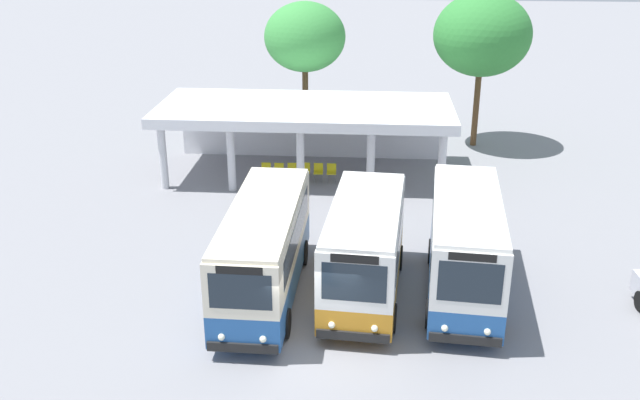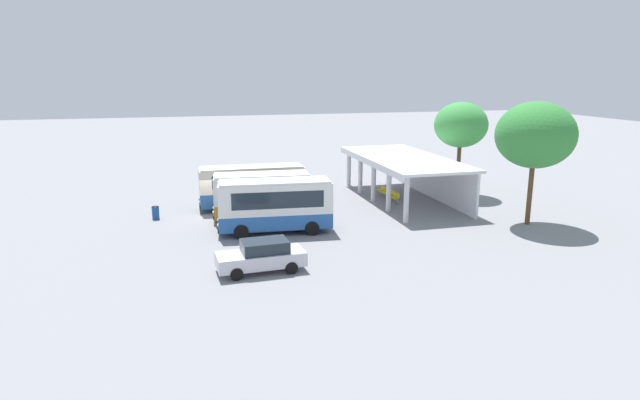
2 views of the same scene
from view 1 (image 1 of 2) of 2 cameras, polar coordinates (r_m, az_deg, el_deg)
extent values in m
plane|color=gray|center=(20.89, -0.42, -11.93)|extent=(180.00, 180.00, 0.00)
cylinder|color=black|center=(21.21, -2.78, -9.93)|extent=(0.23, 0.90, 0.90)
cylinder|color=black|center=(21.55, -8.18, -9.58)|extent=(0.23, 0.90, 0.90)
cylinder|color=black|center=(25.29, -1.32, -4.28)|extent=(0.23, 0.90, 0.90)
cylinder|color=black|center=(25.59, -5.83, -4.07)|extent=(0.23, 0.90, 0.90)
cube|color=#23569E|center=(23.15, -4.49, -5.77)|extent=(2.24, 7.65, 1.02)
cube|color=beige|center=(22.56, -4.59, -2.78)|extent=(2.24, 7.65, 1.64)
cube|color=beige|center=(22.20, -4.66, -0.72)|extent=(2.18, 7.42, 0.12)
cube|color=black|center=(20.10, -6.28, -11.80)|extent=(2.02, 0.13, 0.28)
cube|color=#1E2833|center=(19.22, -6.47, -7.38)|extent=(1.74, 0.08, 1.07)
cube|color=black|center=(18.91, -6.56, -5.67)|extent=(1.27, 0.07, 0.24)
cube|color=#1E2833|center=(22.48, -1.91, -2.67)|extent=(0.14, 6.09, 0.90)
cube|color=#1E2833|center=(22.82, -7.15, -2.44)|extent=(0.14, 6.09, 0.90)
sphere|color=#EAEACC|center=(19.84, -4.63, -11.16)|extent=(0.20, 0.20, 0.20)
sphere|color=#EAEACC|center=(20.06, -7.98, -10.92)|extent=(0.20, 0.20, 0.20)
cylinder|color=black|center=(21.54, 5.89, -9.48)|extent=(0.29, 0.91, 0.90)
cylinder|color=black|center=(21.71, 0.21, -9.08)|extent=(0.29, 0.91, 0.90)
cylinder|color=black|center=(25.06, 6.42, -4.68)|extent=(0.29, 0.91, 0.90)
cylinder|color=black|center=(25.21, 1.58, -4.38)|extent=(0.29, 0.91, 0.90)
cube|color=orange|center=(23.15, 3.57, -5.90)|extent=(2.72, 6.65, 0.91)
cube|color=silver|center=(22.55, 3.65, -2.88)|extent=(2.72, 6.65, 1.79)
cube|color=silver|center=(22.16, 3.71, -0.64)|extent=(2.64, 6.45, 0.12)
cube|color=black|center=(20.49, 2.67, -10.94)|extent=(2.11, 0.26, 0.28)
cube|color=#1E2833|center=(19.65, 2.77, -6.69)|extent=(1.82, 0.19, 1.16)
cube|color=black|center=(19.31, 2.81, -4.81)|extent=(1.33, 0.15, 0.24)
cube|color=#1E2833|center=(22.57, 6.47, -2.82)|extent=(0.44, 5.19, 0.98)
cube|color=#1E2833|center=(22.73, 0.91, -2.48)|extent=(0.44, 5.19, 0.98)
sphere|color=#EAEACC|center=(20.29, 4.44, -10.32)|extent=(0.20, 0.20, 0.20)
sphere|color=#EAEACC|center=(20.40, 0.95, -10.07)|extent=(0.20, 0.20, 0.20)
cylinder|color=black|center=(22.02, 14.24, -9.36)|extent=(0.30, 0.92, 0.90)
cylinder|color=black|center=(21.89, 8.83, -9.08)|extent=(0.30, 0.92, 0.90)
cylinder|color=black|center=(25.81, 13.57, -4.37)|extent=(0.30, 0.92, 0.90)
cylinder|color=black|center=(25.70, 9.00, -4.11)|extent=(0.30, 0.92, 0.90)
cube|color=#23569E|center=(23.62, 11.48, -5.67)|extent=(2.74, 7.15, 0.95)
cube|color=silver|center=(23.00, 11.75, -2.53)|extent=(2.74, 7.15, 1.90)
cube|color=silver|center=(22.61, 11.94, -0.21)|extent=(2.66, 6.93, 0.12)
cube|color=black|center=(20.74, 11.66, -11.00)|extent=(2.05, 0.27, 0.28)
cube|color=#1E2833|center=(19.86, 12.06, -6.55)|extent=(1.76, 0.20, 1.23)
cube|color=black|center=(19.51, 12.24, -4.54)|extent=(1.29, 0.16, 0.24)
cube|color=#1E2833|center=(23.16, 14.38, -2.47)|extent=(0.52, 5.57, 1.04)
cube|color=#1E2833|center=(23.04, 9.10, -2.16)|extent=(0.52, 5.57, 1.04)
sphere|color=#EAEACC|center=(20.63, 13.39, -10.33)|extent=(0.20, 0.20, 0.20)
sphere|color=#EAEACC|center=(20.55, 10.05, -10.17)|extent=(0.20, 0.20, 0.20)
cylinder|color=silver|center=(32.66, -12.60, 3.58)|extent=(0.36, 0.36, 3.20)
cylinder|color=silver|center=(31.90, -7.20, 3.51)|extent=(0.36, 0.36, 3.20)
cylinder|color=silver|center=(31.44, -1.60, 3.39)|extent=(0.36, 0.36, 3.20)
cylinder|color=silver|center=(31.29, 4.12, 3.25)|extent=(0.36, 0.36, 3.20)
cylinder|color=silver|center=(31.44, 9.84, 3.07)|extent=(0.36, 0.36, 3.20)
cube|color=white|center=(36.28, -0.78, 5.98)|extent=(13.31, 0.20, 3.20)
cube|color=white|center=(33.29, -1.20, 7.52)|extent=(13.81, 6.00, 0.20)
cube|color=white|center=(30.53, -1.72, 5.69)|extent=(13.81, 0.10, 0.28)
cylinder|color=slate|center=(33.09, -4.12, 1.78)|extent=(0.03, 0.03, 0.44)
cylinder|color=slate|center=(33.13, -4.73, 1.79)|extent=(0.03, 0.03, 0.44)
cylinder|color=slate|center=(33.42, -4.06, 1.99)|extent=(0.03, 0.03, 0.44)
cylinder|color=slate|center=(33.46, -4.66, 2.00)|extent=(0.03, 0.03, 0.44)
cube|color=yellow|center=(33.19, -4.40, 2.28)|extent=(0.46, 0.46, 0.04)
cube|color=yellow|center=(33.31, -4.38, 2.72)|extent=(0.44, 0.06, 0.40)
cylinder|color=slate|center=(32.99, -3.07, 1.75)|extent=(0.03, 0.03, 0.44)
cylinder|color=slate|center=(33.02, -3.67, 1.75)|extent=(0.03, 0.03, 0.44)
cylinder|color=slate|center=(33.32, -3.01, 1.96)|extent=(0.03, 0.03, 0.44)
cylinder|color=slate|center=(33.35, -3.62, 1.96)|extent=(0.03, 0.03, 0.44)
cube|color=yellow|center=(33.09, -3.35, 2.24)|extent=(0.46, 0.46, 0.04)
cube|color=yellow|center=(33.21, -3.33, 2.69)|extent=(0.44, 0.06, 0.40)
cylinder|color=slate|center=(32.98, -1.99, 1.76)|extent=(0.03, 0.03, 0.44)
cylinder|color=slate|center=(33.01, -2.60, 1.77)|extent=(0.03, 0.03, 0.44)
cylinder|color=slate|center=(33.31, -1.95, 1.97)|extent=(0.03, 0.03, 0.44)
cylinder|color=slate|center=(33.34, -2.55, 1.98)|extent=(0.03, 0.03, 0.44)
cube|color=yellow|center=(33.08, -2.28, 2.26)|extent=(0.46, 0.46, 0.04)
cube|color=yellow|center=(33.20, -2.26, 2.70)|extent=(0.44, 0.06, 0.40)
cylinder|color=slate|center=(33.00, -0.91, 1.78)|extent=(0.03, 0.03, 0.44)
cylinder|color=slate|center=(33.01, -1.52, 1.79)|extent=(0.03, 0.03, 0.44)
cylinder|color=slate|center=(33.32, -0.88, 1.99)|extent=(0.03, 0.03, 0.44)
cylinder|color=slate|center=(33.34, -1.48, 2.00)|extent=(0.03, 0.03, 0.44)
cube|color=yellow|center=(33.09, -1.20, 2.28)|extent=(0.46, 0.46, 0.04)
cube|color=yellow|center=(33.21, -1.18, 2.72)|extent=(0.44, 0.06, 0.40)
cylinder|color=slate|center=(32.92, 0.16, 1.73)|extent=(0.03, 0.03, 0.44)
cylinder|color=slate|center=(32.93, -0.46, 1.74)|extent=(0.03, 0.03, 0.44)
cylinder|color=slate|center=(33.25, 0.18, 1.94)|extent=(0.03, 0.03, 0.44)
cylinder|color=slate|center=(33.26, -0.43, 1.95)|extent=(0.03, 0.03, 0.44)
cube|color=yellow|center=(33.01, -0.14, 2.23)|extent=(0.46, 0.46, 0.04)
cube|color=yellow|center=(33.13, -0.12, 2.68)|extent=(0.44, 0.06, 0.40)
cylinder|color=slate|center=(32.89, 1.23, 1.71)|extent=(0.03, 0.03, 0.44)
cylinder|color=slate|center=(32.90, 0.62, 1.71)|extent=(0.03, 0.03, 0.44)
cylinder|color=slate|center=(33.22, 1.24, 1.92)|extent=(0.03, 0.03, 0.44)
cylinder|color=slate|center=(33.23, 0.63, 1.93)|extent=(0.03, 0.03, 0.44)
cube|color=yellow|center=(32.97, 0.93, 2.21)|extent=(0.46, 0.46, 0.04)
cube|color=yellow|center=(33.09, 0.94, 2.65)|extent=(0.44, 0.06, 0.40)
cylinder|color=brown|center=(38.54, -1.19, 7.67)|extent=(0.32, 0.32, 4.14)
ellipsoid|color=green|center=(37.79, -1.23, 13.06)|extent=(4.26, 4.26, 3.62)
cylinder|color=brown|center=(38.91, 12.50, 7.22)|extent=(0.32, 0.32, 4.05)
ellipsoid|color=#338438|center=(38.13, 13.00, 12.90)|extent=(5.02, 5.02, 4.27)
camera|label=2|loc=(38.04, 70.90, 4.54)|focal=29.71mm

